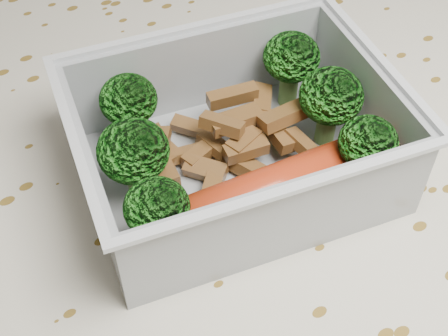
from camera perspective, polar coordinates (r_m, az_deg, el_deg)
dining_table at (r=0.46m, az=0.85°, el=-9.43°), size 1.40×0.90×0.75m
tablecloth at (r=0.42m, az=0.93°, el=-5.77°), size 1.46×0.96×0.19m
lunch_container at (r=0.39m, az=1.10°, el=1.72°), size 0.22×0.19×0.07m
broccoli_florets at (r=0.37m, az=0.99°, el=4.09°), size 0.17×0.14×0.06m
meat_pile at (r=0.40m, az=-0.07°, el=2.56°), size 0.11×0.08×0.03m
sausage at (r=0.36m, az=4.04°, el=-2.32°), size 0.17×0.05×0.03m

